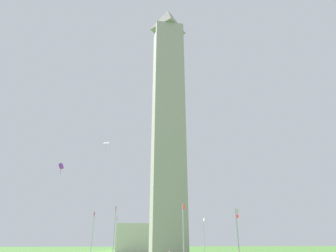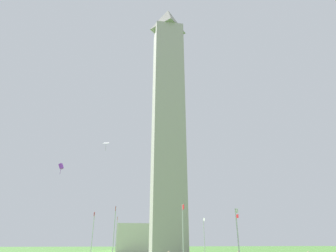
% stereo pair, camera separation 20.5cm
% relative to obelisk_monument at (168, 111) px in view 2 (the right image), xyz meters
% --- Properties ---
extents(obelisk_monument, '(6.25, 6.25, 56.85)m').
position_rel_obelisk_monument_xyz_m(obelisk_monument, '(0.00, 0.00, 0.00)').
color(obelisk_monument, '#A8A399').
rests_on(obelisk_monument, ground).
extents(flagpole_n, '(1.12, 0.14, 7.62)m').
position_rel_obelisk_monument_xyz_m(flagpole_n, '(13.24, 0.00, -24.23)').
color(flagpole_n, silver).
rests_on(flagpole_n, ground).
extents(flagpole_ne, '(1.12, 0.14, 7.62)m').
position_rel_obelisk_monument_xyz_m(flagpole_ne, '(9.38, 9.32, -24.23)').
color(flagpole_ne, silver).
rests_on(flagpole_ne, ground).
extents(flagpole_e, '(1.12, 0.14, 7.62)m').
position_rel_obelisk_monument_xyz_m(flagpole_e, '(0.06, 13.18, -24.23)').
color(flagpole_e, silver).
rests_on(flagpole_e, ground).
extents(flagpole_se, '(1.12, 0.14, 7.62)m').
position_rel_obelisk_monument_xyz_m(flagpole_se, '(-9.25, 9.32, -24.23)').
color(flagpole_se, silver).
rests_on(flagpole_se, ground).
extents(flagpole_s, '(1.12, 0.14, 7.62)m').
position_rel_obelisk_monument_xyz_m(flagpole_s, '(-13.11, 0.00, -24.23)').
color(flagpole_s, silver).
rests_on(flagpole_s, ground).
extents(flagpole_sw, '(1.12, 0.14, 7.62)m').
position_rel_obelisk_monument_xyz_m(flagpole_sw, '(-9.25, -9.32, -24.23)').
color(flagpole_sw, silver).
rests_on(flagpole_sw, ground).
extents(flagpole_w, '(1.12, 0.14, 7.62)m').
position_rel_obelisk_monument_xyz_m(flagpole_w, '(0.06, -13.18, -24.23)').
color(flagpole_w, silver).
rests_on(flagpole_w, ground).
extents(flagpole_nw, '(1.12, 0.14, 7.62)m').
position_rel_obelisk_monument_xyz_m(flagpole_nw, '(9.38, -9.32, -24.23)').
color(flagpole_nw, silver).
rests_on(flagpole_nw, ground).
extents(kite_white_diamond, '(1.13, 1.24, 1.75)m').
position_rel_obelisk_monument_xyz_m(kite_white_diamond, '(3.95, -11.98, -9.24)').
color(kite_white_diamond, white).
extents(kite_purple_box, '(0.75, 0.94, 1.87)m').
position_rel_obelisk_monument_xyz_m(kite_purple_box, '(5.59, -18.79, -14.18)').
color(kite_purple_box, purple).
extents(distant_building, '(25.46, 12.13, 7.54)m').
position_rel_obelisk_monument_xyz_m(distant_building, '(-43.01, -3.49, -24.65)').
color(distant_building, beige).
rests_on(distant_building, ground).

